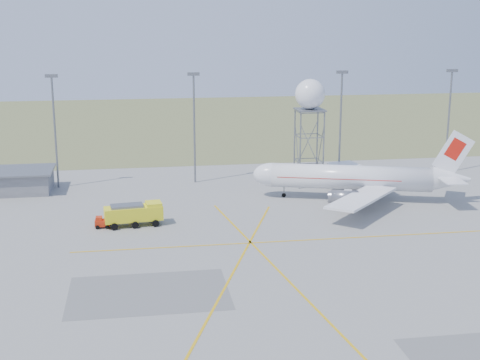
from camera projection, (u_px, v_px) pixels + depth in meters
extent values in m
plane|color=#9B9A96|center=(363.00, 342.00, 63.93)|extent=(400.00, 400.00, 0.00)
cube|color=#606D3B|center=(206.00, 122.00, 198.22)|extent=(400.00, 120.00, 0.03)
cylinder|color=slate|center=(55.00, 133.00, 119.51)|extent=(0.36, 0.36, 20.00)
cube|color=slate|center=(51.00, 76.00, 117.08)|extent=(2.20, 0.50, 0.60)
cylinder|color=slate|center=(194.00, 130.00, 123.33)|extent=(0.36, 0.36, 20.00)
cube|color=slate|center=(193.00, 74.00, 120.91)|extent=(2.20, 0.50, 0.60)
cylinder|color=slate|center=(340.00, 126.00, 127.62)|extent=(0.36, 0.36, 20.00)
cube|color=slate|center=(342.00, 72.00, 125.19)|extent=(2.20, 0.50, 0.60)
cylinder|color=slate|center=(448.00, 123.00, 130.98)|extent=(0.36, 0.36, 20.00)
cube|color=slate|center=(452.00, 71.00, 128.56)|extent=(2.20, 0.50, 0.60)
cylinder|color=white|center=(351.00, 177.00, 112.76)|extent=(26.71, 11.84, 4.11)
ellipsoid|color=white|center=(272.00, 175.00, 114.61)|extent=(7.49, 5.87, 4.11)
cube|color=black|center=(265.00, 171.00, 114.63)|extent=(2.15, 2.62, 1.00)
cone|color=white|center=(451.00, 179.00, 110.41)|extent=(7.10, 5.75, 4.11)
cube|color=white|center=(453.00, 153.00, 109.39)|extent=(6.37, 2.24, 7.72)
cube|color=red|center=(455.00, 149.00, 109.19)|extent=(3.48, 1.38, 3.96)
cube|color=white|center=(445.00, 171.00, 113.52)|extent=(4.81, 6.37, 0.18)
cube|color=white|center=(452.00, 180.00, 107.21)|extent=(4.81, 6.37, 0.18)
cube|color=white|center=(358.00, 171.00, 121.67)|extent=(7.37, 16.98, 0.37)
cube|color=white|center=(362.00, 198.00, 103.91)|extent=(14.84, 15.34, 0.37)
cylinder|color=slate|center=(344.00, 180.00, 119.09)|extent=(4.82, 3.53, 2.36)
cylinder|color=slate|center=(345.00, 197.00, 107.64)|extent=(4.82, 3.53, 2.36)
cube|color=red|center=(339.00, 176.00, 113.02)|extent=(20.84, 10.05, 0.12)
cylinder|color=black|center=(284.00, 195.00, 115.14)|extent=(0.90, 0.90, 0.92)
cube|color=black|center=(362.00, 197.00, 113.29)|extent=(2.81, 6.19, 0.92)
cylinder|color=slate|center=(362.00, 195.00, 113.18)|extent=(0.31, 0.31, 1.85)
cylinder|color=slate|center=(300.00, 151.00, 119.24)|extent=(0.26, 0.26, 14.03)
cylinder|color=slate|center=(324.00, 150.00, 119.90)|extent=(0.26, 0.26, 14.03)
cylinder|color=slate|center=(317.00, 145.00, 124.04)|extent=(0.26, 0.26, 14.03)
cylinder|color=slate|center=(294.00, 146.00, 123.38)|extent=(0.26, 0.26, 14.03)
cube|color=slate|center=(310.00, 110.00, 119.97)|extent=(4.92, 4.92, 0.27)
sphere|color=white|center=(310.00, 94.00, 119.30)|extent=(5.40, 5.40, 5.40)
cube|color=yellow|center=(134.00, 213.00, 99.10)|extent=(8.80, 3.83, 2.08)
cube|color=yellow|center=(154.00, 206.00, 99.70)|extent=(2.57, 2.90, 1.33)
cube|color=black|center=(158.00, 205.00, 99.85)|extent=(0.39, 2.46, 0.95)
cube|color=slate|center=(127.00, 206.00, 98.55)|extent=(4.97, 2.82, 0.38)
cube|color=#B8250D|center=(103.00, 223.00, 98.38)|extent=(2.24, 1.47, 0.90)
cube|color=#B8250D|center=(99.00, 218.00, 98.15)|extent=(0.94, 1.23, 0.50)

